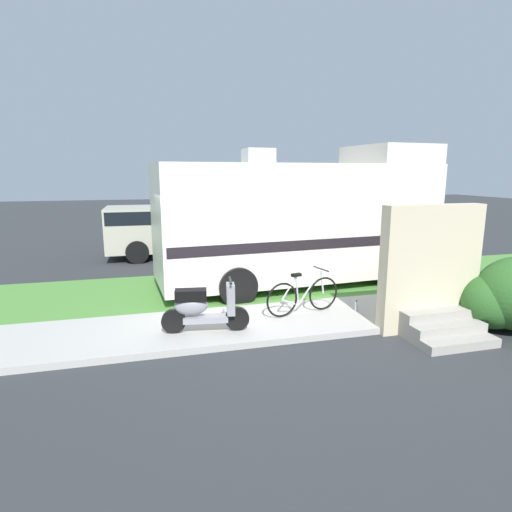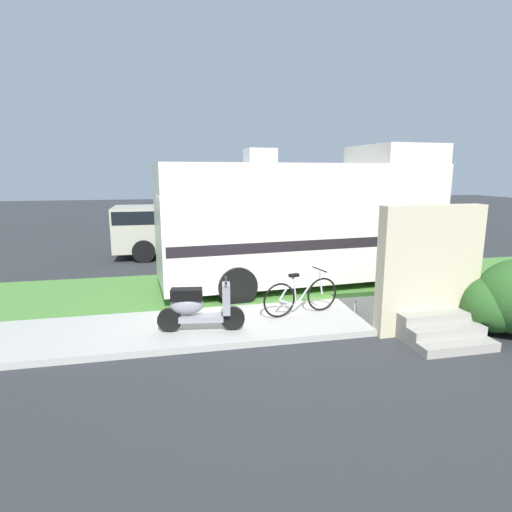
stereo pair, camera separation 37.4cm
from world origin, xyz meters
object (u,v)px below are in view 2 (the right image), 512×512
motorhome_rv (304,220)px  bicycle (301,295)px  bottle_green (355,307)px  scooter (198,307)px  pickup_truck_near (176,229)px

motorhome_rv → bicycle: (-0.88, -2.50, -1.24)m
motorhome_rv → bottle_green: 3.07m
motorhome_rv → scooter: 4.40m
bottle_green → motorhome_rv: bearing=95.7°
scooter → bicycle: (2.14, 0.47, -0.07)m
scooter → bicycle: bearing=12.4°
motorhome_rv → scooter: size_ratio=4.65×
pickup_truck_near → motorhome_rv: bearing=-57.6°
bicycle → bottle_green: size_ratio=7.42×
scooter → pickup_truck_near: bearing=90.7°
motorhome_rv → pickup_truck_near: (-3.12, 4.91, -0.80)m
scooter → pickup_truck_near: 7.90m
motorhome_rv → pickup_truck_near: 5.88m
motorhome_rv → bottle_green: bearing=-84.3°
motorhome_rv → bicycle: motorhome_rv is taller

